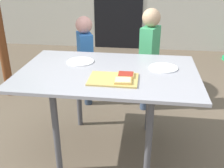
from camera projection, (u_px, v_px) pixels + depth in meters
ground_plane at (108, 148)px, 2.39m from camera, size 16.00×16.00×0.00m
dining_table at (108, 80)px, 2.11m from camera, size 1.40×0.91×0.74m
cutting_board at (113, 79)px, 1.92m from camera, size 0.35×0.25×0.01m
pizza_slice_far_right at (126, 75)px, 1.95m from camera, size 0.12×0.11×0.02m
pizza_slice_near_right at (123, 81)px, 1.85m from camera, size 0.12×0.11×0.02m
plate_white_right at (163, 68)px, 2.13m from camera, size 0.23×0.23×0.01m
plate_white_left at (80, 61)px, 2.26m from camera, size 0.23×0.23×0.01m
child_left at (85, 55)px, 2.96m from camera, size 0.23×0.28×1.00m
child_right at (149, 52)px, 2.82m from camera, size 0.22×0.27×1.11m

